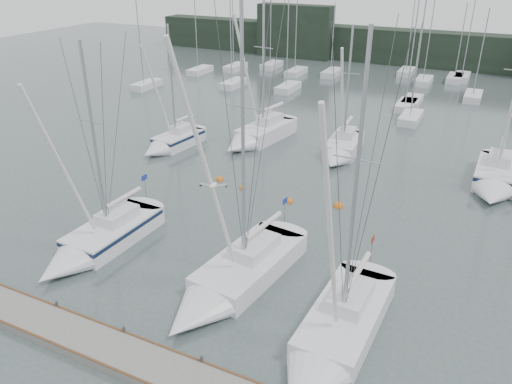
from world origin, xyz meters
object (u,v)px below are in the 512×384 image
(buoy_c, at_px, (220,180))
(sailboat_near_center, at_px, (226,286))
(sailboat_mid_c, at_px, (341,151))
(sailboat_near_left, at_px, (94,245))
(sailboat_mid_d, at_px, (495,180))
(sailboat_near_right, at_px, (330,346))
(sailboat_mid_a, at_px, (170,143))
(sailboat_mid_b, at_px, (255,137))
(buoy_b, at_px, (338,206))
(buoy_d, at_px, (290,202))
(buoy_a, at_px, (243,188))

(buoy_c, bearing_deg, sailboat_near_center, -58.90)
(sailboat_near_center, distance_m, sailboat_mid_c, 20.34)
(sailboat_near_left, bearing_deg, sailboat_near_center, 1.60)
(sailboat_mid_c, xyz_separation_m, sailboat_mid_d, (11.81, -1.03, 0.08))
(sailboat_near_right, xyz_separation_m, sailboat_mid_c, (-6.46, 22.05, 0.05))
(buoy_c, bearing_deg, sailboat_near_right, -45.97)
(sailboat_mid_a, relative_size, buoy_c, 18.82)
(sailboat_mid_c, bearing_deg, sailboat_near_left, -115.95)
(sailboat_mid_b, distance_m, buoy_b, 13.48)
(sailboat_mid_a, distance_m, buoy_c, 7.99)
(sailboat_near_left, bearing_deg, buoy_d, 57.28)
(sailboat_mid_d, bearing_deg, sailboat_near_center, -119.18)
(sailboat_mid_a, bearing_deg, buoy_b, -6.08)
(sailboat_mid_a, relative_size, buoy_a, 20.67)
(buoy_a, distance_m, buoy_b, 7.13)
(sailboat_near_right, height_order, buoy_d, sailboat_near_right)
(sailboat_mid_c, distance_m, buoy_a, 10.03)
(sailboat_near_left, xyz_separation_m, buoy_b, (10.72, 11.62, -0.56))
(sailboat_near_center, bearing_deg, buoy_b, 86.81)
(sailboat_near_center, relative_size, sailboat_mid_c, 1.40)
(sailboat_near_center, relative_size, sailboat_mid_b, 1.15)
(sailboat_mid_c, xyz_separation_m, buoy_b, (2.60, -8.64, -0.58))
(sailboat_mid_a, relative_size, sailboat_mid_d, 0.80)
(sailboat_mid_a, height_order, buoy_a, sailboat_mid_a)
(buoy_b, relative_size, buoy_d, 1.22)
(sailboat_near_center, relative_size, sailboat_near_right, 1.10)
(sailboat_mid_d, bearing_deg, buoy_d, -144.61)
(buoy_d, bearing_deg, sailboat_near_right, -60.69)
(buoy_c, bearing_deg, buoy_a, -13.75)
(sailboat_near_left, height_order, buoy_b, sailboat_near_left)
(sailboat_near_center, relative_size, buoy_a, 29.39)
(buoy_a, relative_size, buoy_c, 0.91)
(sailboat_mid_b, height_order, buoy_a, sailboat_mid_b)
(sailboat_near_left, relative_size, sailboat_near_right, 0.88)
(sailboat_mid_a, distance_m, sailboat_mid_c, 14.59)
(sailboat_mid_a, bearing_deg, sailboat_mid_c, 26.22)
(sailboat_near_center, bearing_deg, sailboat_near_right, -8.81)
(buoy_c, bearing_deg, buoy_d, -9.81)
(sailboat_mid_a, xyz_separation_m, sailboat_mid_d, (25.62, 3.65, 0.09))
(buoy_a, distance_m, buoy_d, 3.94)
(sailboat_near_right, xyz_separation_m, buoy_c, (-13.22, 13.67, -0.53))
(buoy_c, bearing_deg, sailboat_mid_d, 21.60)
(buoy_a, height_order, buoy_b, buoy_b)
(sailboat_mid_b, distance_m, sailboat_mid_d, 19.67)
(sailboat_near_left, height_order, buoy_a, sailboat_near_left)
(sailboat_near_center, relative_size, sailboat_mid_d, 1.13)
(sailboat_mid_b, distance_m, buoy_d, 11.80)
(buoy_a, bearing_deg, sailboat_mid_c, 63.11)
(sailboat_near_right, xyz_separation_m, buoy_b, (-3.87, 13.41, -0.53))
(buoy_b, bearing_deg, sailboat_mid_a, 166.42)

